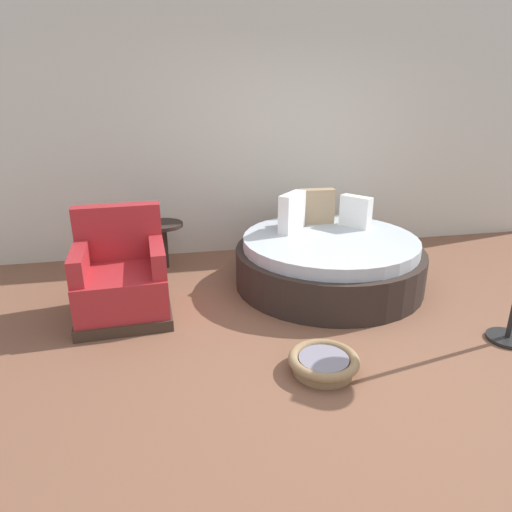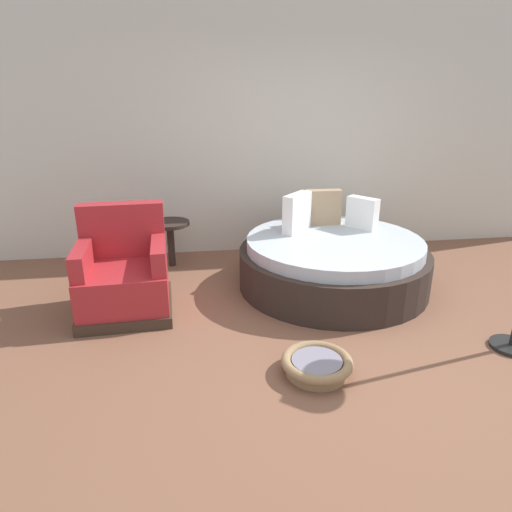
% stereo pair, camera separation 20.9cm
% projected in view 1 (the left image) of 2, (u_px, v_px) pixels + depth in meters
% --- Properties ---
extents(ground_plane, '(8.00, 8.00, 0.02)m').
position_uv_depth(ground_plane, '(337.00, 353.00, 3.47)').
color(ground_plane, brown).
extents(back_wall, '(8.00, 0.12, 2.91)m').
position_uv_depth(back_wall, '(267.00, 130.00, 5.30)').
color(back_wall, beige).
rests_on(back_wall, ground_plane).
extents(round_daybed, '(1.91, 1.91, 0.91)m').
position_uv_depth(round_daybed, '(328.00, 260.00, 4.61)').
color(round_daybed, '#2D231E').
rests_on(round_daybed, ground_plane).
extents(red_armchair, '(0.84, 0.84, 0.94)m').
position_uv_depth(red_armchair, '(122.00, 279.00, 3.96)').
color(red_armchair, '#38281E').
rests_on(red_armchair, ground_plane).
extents(pet_basket, '(0.51, 0.51, 0.13)m').
position_uv_depth(pet_basket, '(324.00, 362.00, 3.21)').
color(pet_basket, '#8E704C').
rests_on(pet_basket, ground_plane).
extents(side_table, '(0.44, 0.44, 0.52)m').
position_uv_depth(side_table, '(163.00, 231.00, 4.97)').
color(side_table, '#2D231E').
rests_on(side_table, ground_plane).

